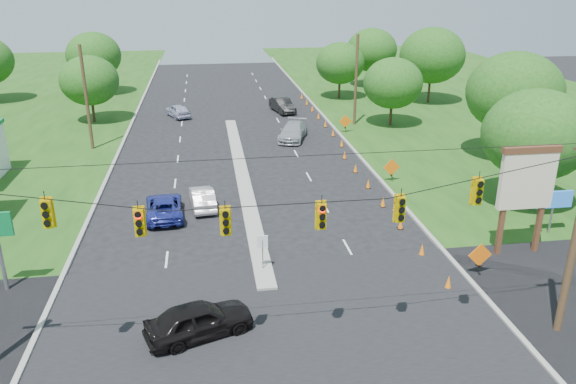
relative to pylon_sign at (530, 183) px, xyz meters
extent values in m
plane|color=black|center=(-14.31, -6.20, -4.00)|extent=(160.00, 160.00, 0.00)
cube|color=black|center=(-14.31, -6.20, -4.00)|extent=(160.00, 14.00, 0.02)
cube|color=gray|center=(-24.41, 23.80, -4.00)|extent=(0.25, 110.00, 0.16)
cube|color=gray|center=(-4.21, 23.80, -4.00)|extent=(0.25, 110.00, 0.16)
cube|color=gray|center=(-14.31, 14.80, -4.00)|extent=(1.00, 34.00, 0.18)
cylinder|color=gray|center=(-14.31, -0.20, -3.10)|extent=(0.06, 0.06, 1.80)
cube|color=white|center=(-14.31, -0.20, -2.30)|extent=(0.55, 0.04, 0.70)
cylinder|color=#422D1C|center=(-2.31, -7.20, 0.50)|extent=(0.32, 0.32, 9.00)
cylinder|color=black|center=(-14.31, -7.20, 3.00)|extent=(24.00, 0.04, 0.04)
cube|color=#EABA00|center=(-22.31, -7.20, 2.75)|extent=(0.34, 0.24, 1.00)
cube|color=#EABA00|center=(-19.31, -7.20, 2.22)|extent=(0.34, 0.24, 1.00)
cube|color=#EABA00|center=(-16.31, -7.20, 2.05)|extent=(0.34, 0.24, 1.00)
cube|color=#EABA00|center=(-12.81, -7.20, 2.05)|extent=(0.34, 0.24, 1.00)
cube|color=#EABA00|center=(-9.81, -7.20, 2.14)|extent=(0.34, 0.24, 1.00)
cube|color=#EABA00|center=(-6.81, -7.20, 2.66)|extent=(0.34, 0.24, 1.00)
cylinder|color=#422D1C|center=(-26.81, 23.80, 0.50)|extent=(0.28, 0.28, 9.00)
cylinder|color=#422D1C|center=(-1.81, 28.80, 0.50)|extent=(0.28, 0.28, 9.00)
cylinder|color=gray|center=(-26.81, -0.20, -2.00)|extent=(0.20, 0.20, 4.00)
cube|color=#59331E|center=(-1.41, -0.20, -1.80)|extent=(0.25, 0.25, 4.40)
cube|color=#59331E|center=(0.79, -0.20, -1.80)|extent=(0.25, 0.25, 4.40)
cube|color=beige|center=(-0.31, -0.20, 0.30)|extent=(3.00, 0.35, 3.20)
cube|color=#59331E|center=(-0.31, -0.20, 1.95)|extent=(3.20, 0.40, 0.35)
cylinder|color=gray|center=(2.89, 1.80, -2.80)|extent=(0.12, 0.12, 2.40)
cube|color=blue|center=(2.89, 1.80, -1.80)|extent=(2.20, 0.20, 1.00)
cone|color=orange|center=(-5.54, -3.20, -3.65)|extent=(0.32, 0.32, 0.70)
cone|color=orange|center=(-5.54, 0.30, -3.65)|extent=(0.32, 0.32, 0.70)
cone|color=orange|center=(-5.54, 3.80, -3.65)|extent=(0.32, 0.32, 0.70)
cone|color=orange|center=(-5.54, 7.30, -3.65)|extent=(0.32, 0.32, 0.70)
cone|color=orange|center=(-5.54, 10.80, -3.65)|extent=(0.32, 0.32, 0.70)
cone|color=orange|center=(-5.54, 14.30, -3.65)|extent=(0.32, 0.32, 0.70)
cone|color=orange|center=(-5.54, 17.80, -3.65)|extent=(0.32, 0.32, 0.70)
cone|color=orange|center=(-4.94, 21.30, -3.65)|extent=(0.32, 0.32, 0.70)
cone|color=orange|center=(-4.94, 24.80, -3.65)|extent=(0.32, 0.32, 0.70)
cone|color=orange|center=(-4.94, 28.30, -3.65)|extent=(0.32, 0.32, 0.70)
cone|color=orange|center=(-4.94, 31.80, -3.65)|extent=(0.32, 0.32, 0.70)
cone|color=orange|center=(-4.94, 35.30, -3.65)|extent=(0.32, 0.32, 0.70)
cone|color=orange|center=(-4.94, 38.80, -3.65)|extent=(0.32, 0.32, 0.70)
cone|color=orange|center=(-4.94, 42.30, -3.65)|extent=(0.32, 0.32, 0.70)
cube|color=black|center=(-3.51, -2.20, -3.45)|extent=(0.06, 0.58, 0.26)
cube|color=black|center=(-3.51, -2.20, -3.45)|extent=(0.06, 0.58, 0.26)
cube|color=orange|center=(-3.51, -2.20, -2.85)|extent=(1.27, 0.05, 1.27)
cube|color=black|center=(-3.51, 11.80, -3.45)|extent=(0.06, 0.58, 0.26)
cube|color=black|center=(-3.51, 11.80, -3.45)|extent=(0.06, 0.58, 0.26)
cube|color=orange|center=(-3.51, 11.80, -2.85)|extent=(1.27, 0.05, 1.27)
cube|color=black|center=(-3.51, 25.80, -3.45)|extent=(0.06, 0.58, 0.26)
cube|color=black|center=(-3.51, 25.80, -3.45)|extent=(0.06, 0.58, 0.26)
cube|color=orange|center=(-3.51, 25.80, -2.85)|extent=(1.27, 0.05, 1.27)
cylinder|color=black|center=(-28.31, 33.80, -2.74)|extent=(0.28, 0.28, 2.52)
ellipsoid|color=#194C14|center=(-28.31, 33.80, 0.34)|extent=(5.88, 5.88, 5.04)
cylinder|color=black|center=(-30.31, 48.80, -2.56)|extent=(0.28, 0.28, 2.88)
ellipsoid|color=#194C14|center=(-30.31, 48.80, 0.96)|extent=(6.72, 6.72, 5.76)
cylinder|color=black|center=(3.69, 5.80, -2.56)|extent=(0.28, 0.28, 2.88)
ellipsoid|color=#194C14|center=(3.69, 5.80, 0.96)|extent=(6.72, 6.72, 5.76)
cylinder|color=black|center=(7.69, 15.80, -2.38)|extent=(0.28, 0.28, 3.24)
ellipsoid|color=#194C14|center=(7.69, 15.80, 1.58)|extent=(7.56, 7.56, 6.48)
cylinder|color=black|center=(1.69, 27.80, -2.74)|extent=(0.28, 0.28, 2.52)
ellipsoid|color=#194C14|center=(1.69, 27.80, 0.34)|extent=(5.88, 5.88, 5.04)
cylinder|color=black|center=(9.69, 37.80, -2.38)|extent=(0.28, 0.28, 3.24)
ellipsoid|color=#194C14|center=(9.69, 37.80, 1.58)|extent=(7.56, 7.56, 6.48)
cylinder|color=black|center=(5.69, 48.80, -2.56)|extent=(0.28, 0.28, 2.88)
ellipsoid|color=#194C14|center=(5.69, 48.80, 0.96)|extent=(6.72, 6.72, 5.76)
cylinder|color=black|center=(-0.31, 41.80, -2.74)|extent=(0.28, 0.28, 2.52)
ellipsoid|color=#194C14|center=(-0.31, 41.80, 0.34)|extent=(5.88, 5.88, 5.04)
imported|color=black|center=(-17.55, -5.29, -3.22)|extent=(4.93, 3.28, 1.56)
imported|color=silver|center=(-17.32, 8.95, -3.32)|extent=(1.87, 4.24, 1.35)
imported|color=navy|center=(-19.72, 7.78, -3.33)|extent=(2.57, 4.98, 1.34)
imported|color=#999BA1|center=(-8.87, 24.32, -3.23)|extent=(3.75, 5.72, 1.54)
imported|color=#A9A7C5|center=(-19.76, 34.84, -3.30)|extent=(3.12, 4.45, 1.41)
imported|color=black|center=(-8.30, 35.56, -3.21)|extent=(2.63, 5.02, 1.57)
camera|label=1|loc=(-16.81, -25.67, 10.30)|focal=35.00mm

